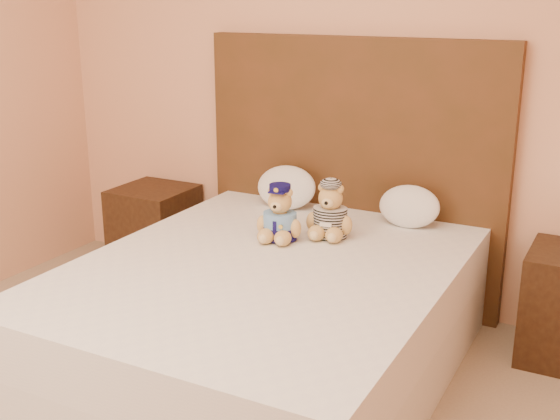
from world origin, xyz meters
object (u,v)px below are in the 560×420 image
object	(u,v)px
teddy_prisoner	(330,210)
pillow_left	(286,185)
pillow_right	(409,204)
bed	(266,319)
teddy_police	(280,213)
nightstand_left	(155,230)

from	to	relation	value
teddy_prisoner	pillow_left	distance (m)	0.56
pillow_right	pillow_left	bearing A→B (deg)	180.00
bed	teddy_prisoner	xyz separation A→B (m)	(0.11, 0.47, 0.41)
teddy_police	teddy_prisoner	world-z (taller)	same
bed	pillow_left	bearing A→B (deg)	111.19
teddy_police	bed	bearing A→B (deg)	-80.79
nightstand_left	pillow_right	xyz separation A→B (m)	(1.65, 0.03, 0.39)
nightstand_left	bed	bearing A→B (deg)	-32.62
teddy_prisoner	pillow_left	size ratio (longest dim) A/B	0.77
nightstand_left	pillow_right	bearing A→B (deg)	1.04
bed	teddy_prisoner	size ratio (longest dim) A/B	7.17
teddy_police	pillow_right	size ratio (longest dim) A/B	0.86
teddy_prisoner	pillow_left	xyz separation A→B (m)	(-0.43, 0.36, -0.01)
teddy_prisoner	nightstand_left	bearing A→B (deg)	159.12
pillow_left	pillow_right	size ratio (longest dim) A/B	1.11
teddy_police	pillow_right	xyz separation A→B (m)	(0.49, 0.51, -0.03)
nightstand_left	pillow_left	world-z (taller)	pillow_left
teddy_police	pillow_left	distance (m)	0.56
pillow_left	bed	bearing A→B (deg)	-68.81
bed	nightstand_left	size ratio (longest dim) A/B	3.64
bed	nightstand_left	xyz separation A→B (m)	(-1.25, 0.80, -0.00)
teddy_prisoner	pillow_left	world-z (taller)	teddy_prisoner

